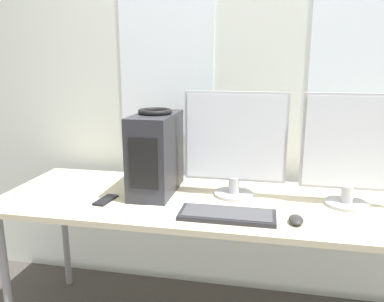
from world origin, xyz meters
The scene contains 10 objects.
wall_back centered at (0.00, 0.86, 1.35)m, with size 8.00×0.07×2.70m.
desk centered at (0.00, 0.36, 0.72)m, with size 2.55×0.73×0.77m.
pc_tower centered at (-0.50, 0.43, 0.98)m, with size 0.20×0.41×0.41m.
headphones centered at (-0.50, 0.43, 1.19)m, with size 0.17×0.17×0.03m.
monitor_main centered at (-0.10, 0.44, 1.04)m, with size 0.50×0.20×0.53m.
monitor_right_near centered at (0.44, 0.41, 1.04)m, with size 0.45×0.20×0.53m.
keyboard centered at (-0.10, 0.16, 0.78)m, with size 0.42×0.17×0.02m.
mouse centered at (0.19, 0.15, 0.79)m, with size 0.06×0.10×0.03m.
cell_phone centered at (-0.71, 0.24, 0.78)m, with size 0.08×0.16×0.01m.
paper_sheet_front centered at (-0.39, 0.22, 0.77)m, with size 0.27×0.34×0.00m.
Camera 1 is at (0.04, -1.37, 1.43)m, focal length 35.00 mm.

